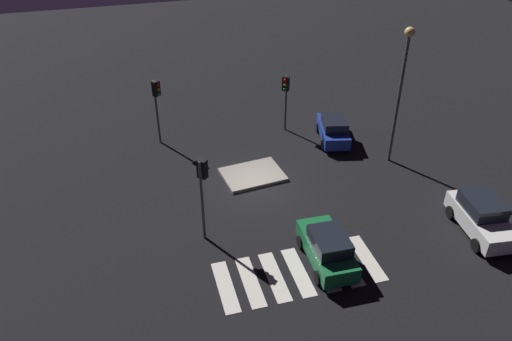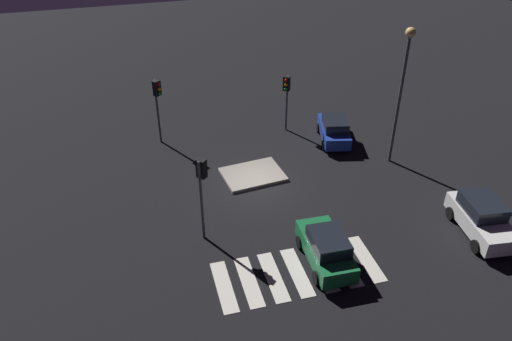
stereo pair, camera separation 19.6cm
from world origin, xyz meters
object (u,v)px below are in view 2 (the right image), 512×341
Objects in this scene: car_blue at (334,130)px; street_lamp at (403,75)px; car_white at (482,218)px; traffic_light_south at (202,180)px; traffic_light_west at (157,96)px; traffic_island at (253,175)px; car_green at (326,248)px; traffic_light_north at (287,90)px.

street_lamp reaches higher than car_blue.
car_white is 0.98× the size of traffic_light_south.
traffic_light_west is (-10.89, 2.68, 2.48)m from car_blue.
traffic_island is 0.45× the size of street_lamp.
car_green is 11.34m from street_lamp.
car_white is (8.31, 0.04, 0.05)m from car_green.
traffic_light_north is at bearing 53.40° from traffic_island.
street_lamp is at bearing -130.35° from car_blue.
street_lamp is (12.26, 4.04, 2.21)m from traffic_light_south.
traffic_island is 0.95× the size of traffic_light_north.
traffic_light_north is at bearing 7.15° from traffic_light_south.
car_blue is at bearing 126.67° from street_lamp.
traffic_light_north is (3.54, 4.77, 2.91)m from traffic_island.
car_green is 0.94× the size of traffic_light_west.
street_lamp is at bearing 75.50° from traffic_light_north.
traffic_light_north is at bearing 49.74° from traffic_light_west.
traffic_light_north is (-2.64, 2.13, 2.18)m from car_blue.
traffic_light_west is at bearing 50.63° from traffic_light_south.
car_blue is 11.49m from traffic_light_west.
traffic_light_south is (-3.68, -4.61, 3.33)m from traffic_island.
traffic_island is at bearing -4.42° from traffic_light_north.
traffic_light_west reaches higher than traffic_light_north.
traffic_light_south is 13.09m from street_lamp.
traffic_light_south reaches higher than car_white.
car_white reaches higher than traffic_island.
traffic_light_south is at bearing -5.41° from traffic_light_north.
street_lamp is at bearing -164.82° from car_white.
car_blue is 4.03m from traffic_light_north.
car_green is 1.03× the size of traffic_light_north.
traffic_light_west is 0.52× the size of street_lamp.
traffic_light_south is (-7.22, -9.38, 0.42)m from traffic_light_north.
traffic_light_north is 0.47× the size of street_lamp.
traffic_island is 7.80m from traffic_light_west.
car_blue is (6.19, 2.64, 0.73)m from traffic_island.
street_lamp is (2.39, -3.21, 4.81)m from car_blue.
traffic_light_west is at bearing 26.13° from car_green.
street_lamp is (-1.15, 7.35, 4.72)m from car_white.
car_white is at bearing -59.15° from traffic_light_south.
car_white is at bearing -88.37° from car_green.
car_green is 11.62m from car_blue.
traffic_island is at bearing -122.85° from car_white.
traffic_light_south is at bearing 139.31° from car_blue.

